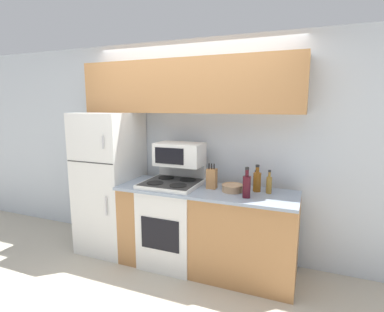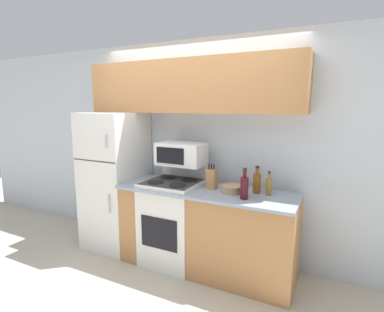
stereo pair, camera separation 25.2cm
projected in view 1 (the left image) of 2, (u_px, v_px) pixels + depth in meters
The scene contains 14 objects.
ground_plane at pixel (167, 275), 3.20m from camera, with size 12.00×12.00×0.00m, color beige.
wall_back at pixel (193, 148), 3.65m from camera, with size 8.00×0.05×2.55m.
lower_cabinets at pixel (206, 229), 3.27m from camera, with size 1.91×0.64×0.91m.
refrigerator at pixel (110, 182), 3.73m from camera, with size 0.65×0.73×1.71m.
upper_cabinets at pixel (186, 86), 3.35m from camera, with size 2.56×0.34×0.59m.
stove at pixel (172, 221), 3.40m from camera, with size 0.61×0.62×1.12m.
microwave at pixel (180, 154), 3.38m from camera, with size 0.53×0.33×0.25m.
knife_block at pixel (212, 178), 3.19m from camera, with size 0.10×0.09×0.27m.
bowl at pixel (232, 188), 3.08m from camera, with size 0.22×0.22×0.08m.
bottle_hot_sauce at pixel (256, 181), 3.19m from camera, with size 0.05×0.05×0.20m.
bottle_wine_red at pixel (247, 186), 2.87m from camera, with size 0.08×0.08×0.30m.
bottle_soy_sauce at pixel (246, 188), 2.97m from camera, with size 0.05×0.05×0.18m.
bottle_vinegar at pixel (269, 184), 3.02m from camera, with size 0.06×0.06×0.24m.
bottle_whiskey at pixel (257, 181), 3.08m from camera, with size 0.08×0.08×0.28m.
Camera 1 is at (1.35, -2.62, 1.80)m, focal length 28.00 mm.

